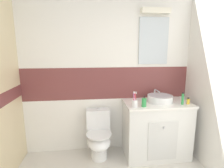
{
  "coord_description": "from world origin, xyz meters",
  "views": [
    {
      "loc": [
        -0.26,
        -0.23,
        1.61
      ],
      "look_at": [
        0.02,
        2.03,
        1.16
      ],
      "focal_mm": 27.51,
      "sensor_mm": 36.0,
      "label": 1
    }
  ],
  "objects": [
    {
      "name": "wall_back_tiled",
      "position": [
        0.01,
        2.45,
        1.26
      ],
      "size": [
        3.2,
        0.2,
        2.5
      ],
      "color": "white",
      "rests_on": "ground_plane"
    },
    {
      "name": "toothpaste_tube_upright",
      "position": [
        1.02,
        1.97,
        0.93
      ],
      "size": [
        0.03,
        0.03,
        0.18
      ],
      "color": "green",
      "rests_on": "vanity_cabinet"
    },
    {
      "name": "sink_basin",
      "position": [
        0.76,
        2.15,
        0.9
      ],
      "size": [
        0.38,
        0.42,
        0.15
      ],
      "color": "white",
      "rests_on": "vanity_cabinet"
    },
    {
      "name": "toilet",
      "position": [
        -0.16,
        2.15,
        0.35
      ],
      "size": [
        0.37,
        0.5,
        0.74
      ],
      "color": "white",
      "rests_on": "ground_plane"
    },
    {
      "name": "perfume_flask_small",
      "position": [
        1.12,
        1.98,
        0.9
      ],
      "size": [
        0.04,
        0.03,
        0.1
      ],
      "color": "yellow",
      "rests_on": "vanity_cabinet"
    },
    {
      "name": "vanity_cabinet",
      "position": [
        0.71,
        2.13,
        0.43
      ],
      "size": [
        0.97,
        0.57,
        0.85
      ],
      "color": "silver",
      "rests_on": "ground_plane"
    },
    {
      "name": "toothbrush_cup",
      "position": [
        0.32,
        1.95,
        0.91
      ],
      "size": [
        0.08,
        0.08,
        0.22
      ],
      "color": "white",
      "rests_on": "vanity_cabinet"
    },
    {
      "name": "soap_dispenser",
      "position": [
        0.45,
        1.95,
        0.91
      ],
      "size": [
        0.07,
        0.07,
        0.16
      ],
      "color": "green",
      "rests_on": "vanity_cabinet"
    }
  ]
}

